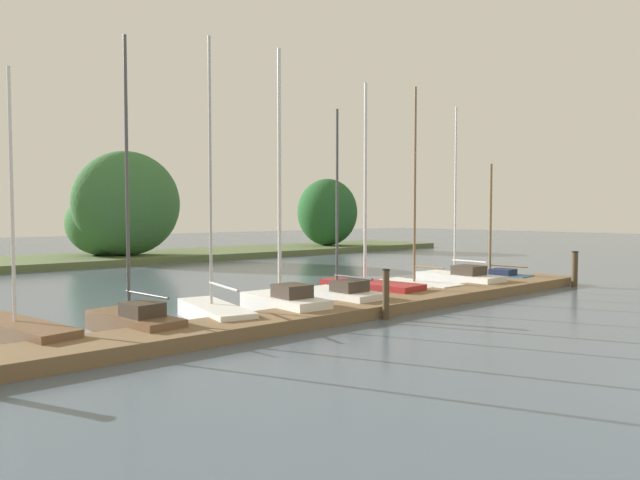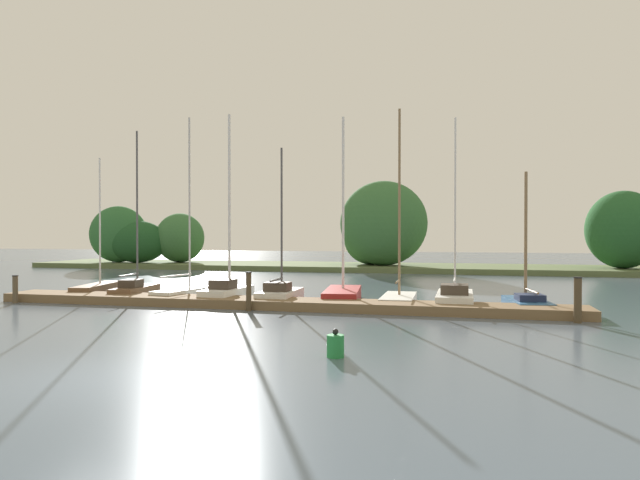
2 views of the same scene
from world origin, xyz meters
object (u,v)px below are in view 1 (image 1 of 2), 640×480
(sailboat_0, at_px, (17,330))
(sailboat_2, at_px, (213,309))
(sailboat_8, at_px, (493,275))
(sailboat_3, at_px, (283,300))
(sailboat_4, at_px, (340,295))
(sailboat_7, at_px, (458,278))
(mooring_piling_1, at_px, (386,294))
(sailboat_1, at_px, (132,319))
(mooring_piling_2, at_px, (575,269))
(sailboat_5, at_px, (367,286))
(sailboat_6, at_px, (416,282))

(sailboat_0, xyz_separation_m, sailboat_2, (4.90, -0.55, 0.02))
(sailboat_8, bearing_deg, sailboat_3, 84.55)
(sailboat_0, distance_m, sailboat_4, 9.41)
(sailboat_7, height_order, mooring_piling_1, sailboat_7)
(mooring_piling_1, bearing_deg, sailboat_7, 21.34)
(sailboat_7, bearing_deg, sailboat_1, 91.39)
(sailboat_3, bearing_deg, sailboat_8, -85.86)
(sailboat_8, bearing_deg, mooring_piling_2, -166.41)
(sailboat_2, bearing_deg, sailboat_5, -75.02)
(sailboat_8, xyz_separation_m, mooring_piling_2, (1.22, -3.11, 0.44))
(sailboat_2, bearing_deg, sailboat_4, -86.61)
(sailboat_4, relative_size, sailboat_7, 0.87)
(sailboat_6, bearing_deg, sailboat_4, 98.94)
(sailboat_3, relative_size, mooring_piling_1, 5.44)
(sailboat_3, relative_size, mooring_piling_2, 5.34)
(sailboat_1, distance_m, sailboat_5, 9.35)
(sailboat_1, height_order, sailboat_4, sailboat_1)
(sailboat_7, bearing_deg, sailboat_5, 82.11)
(sailboat_6, relative_size, mooring_piling_2, 5.36)
(sailboat_1, xyz_separation_m, sailboat_7, (13.94, 0.21, -0.02))
(sailboat_3, xyz_separation_m, sailboat_8, (12.06, 0.51, -0.16))
(sailboat_4, bearing_deg, sailboat_0, 82.08)
(sailboat_5, bearing_deg, sailboat_7, -105.47)
(sailboat_5, bearing_deg, sailboat_6, -104.38)
(sailboat_6, bearing_deg, sailboat_5, 81.95)
(mooring_piling_1, bearing_deg, mooring_piling_2, -0.62)
(sailboat_5, distance_m, mooring_piling_1, 4.62)
(sailboat_4, bearing_deg, mooring_piling_1, 168.01)
(sailboat_3, xyz_separation_m, mooring_piling_1, (1.89, -2.47, 0.27))
(sailboat_5, xyz_separation_m, mooring_piling_1, (-2.86, -3.61, 0.36))
(sailboat_0, relative_size, sailboat_1, 0.86)
(sailboat_0, height_order, sailboat_2, sailboat_2)
(sailboat_3, height_order, mooring_piling_1, sailboat_3)
(sailboat_2, xyz_separation_m, sailboat_4, (4.45, -0.49, 0.04))
(sailboat_3, height_order, sailboat_4, sailboat_3)
(sailboat_2, relative_size, sailboat_5, 1.02)
(sailboat_4, height_order, sailboat_8, sailboat_4)
(mooring_piling_1, relative_size, mooring_piling_2, 0.98)
(sailboat_4, xyz_separation_m, sailboat_5, (2.41, 1.13, 0.00))
(sailboat_8, bearing_deg, sailboat_4, 85.08)
(sailboat_4, distance_m, sailboat_6, 4.89)
(sailboat_1, relative_size, mooring_piling_1, 5.12)
(sailboat_2, xyz_separation_m, sailboat_7, (11.49, -0.04, 0.04))
(sailboat_0, height_order, sailboat_7, sailboat_7)
(sailboat_1, bearing_deg, sailboat_8, -96.51)
(sailboat_5, relative_size, mooring_piling_2, 5.26)
(sailboat_3, distance_m, sailboat_6, 7.21)
(sailboat_0, xyz_separation_m, sailboat_3, (7.00, -1.05, 0.16))
(sailboat_8, distance_m, mooring_piling_1, 10.61)
(sailboat_0, relative_size, sailboat_6, 0.81)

